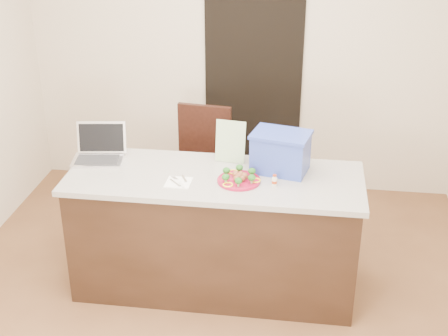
# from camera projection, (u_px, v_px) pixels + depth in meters

# --- Properties ---
(ground) EXTENTS (4.00, 4.00, 0.00)m
(ground) POSITION_uv_depth(u_px,v_px,m) (210.00, 305.00, 4.50)
(ground) COLOR brown
(ground) RESTS_ON ground
(room_shell) EXTENTS (4.00, 4.00, 4.00)m
(room_shell) POSITION_uv_depth(u_px,v_px,m) (207.00, 91.00, 3.80)
(room_shell) COLOR white
(room_shell) RESTS_ON ground
(doorway) EXTENTS (0.90, 0.02, 2.00)m
(doorway) POSITION_uv_depth(u_px,v_px,m) (253.00, 87.00, 5.82)
(doorway) COLOR black
(doorway) RESTS_ON ground
(island) EXTENTS (2.06, 0.76, 0.92)m
(island) POSITION_uv_depth(u_px,v_px,m) (215.00, 232.00, 4.52)
(island) COLOR black
(island) RESTS_ON ground
(plate) EXTENTS (0.30, 0.30, 0.02)m
(plate) POSITION_uv_depth(u_px,v_px,m) (239.00, 180.00, 4.24)
(plate) COLOR maroon
(plate) RESTS_ON island
(meatballs) EXTENTS (0.11, 0.12, 0.04)m
(meatballs) POSITION_uv_depth(u_px,v_px,m) (240.00, 177.00, 4.22)
(meatballs) COLOR brown
(meatballs) RESTS_ON plate
(broccoli) EXTENTS (0.23, 0.25, 0.04)m
(broccoli) POSITION_uv_depth(u_px,v_px,m) (239.00, 174.00, 4.22)
(broccoli) COLOR #154A13
(broccoli) RESTS_ON plate
(pepper_rings) EXTENTS (0.25, 0.27, 0.01)m
(pepper_rings) POSITION_uv_depth(u_px,v_px,m) (239.00, 179.00, 4.23)
(pepper_rings) COLOR yellow
(pepper_rings) RESTS_ON plate
(napkin) EXTENTS (0.17, 0.17, 0.01)m
(napkin) POSITION_uv_depth(u_px,v_px,m) (179.00, 182.00, 4.23)
(napkin) COLOR white
(napkin) RESTS_ON island
(fork) EXTENTS (0.10, 0.15, 0.00)m
(fork) POSITION_uv_depth(u_px,v_px,m) (176.00, 181.00, 4.23)
(fork) COLOR silver
(fork) RESTS_ON napkin
(knife) EXTENTS (0.06, 0.19, 0.01)m
(knife) POSITION_uv_depth(u_px,v_px,m) (182.00, 183.00, 4.20)
(knife) COLOR silver
(knife) RESTS_ON napkin
(yogurt_bottle) EXTENTS (0.04, 0.04, 0.08)m
(yogurt_bottle) POSITION_uv_depth(u_px,v_px,m) (274.00, 181.00, 4.18)
(yogurt_bottle) COLOR beige
(yogurt_bottle) RESTS_ON island
(laptop) EXTENTS (0.39, 0.33, 0.25)m
(laptop) POSITION_uv_depth(u_px,v_px,m) (100.00, 149.00, 4.56)
(laptop) COLOR silver
(laptop) RESTS_ON island
(leaflet) EXTENTS (0.22, 0.08, 0.31)m
(leaflet) POSITION_uv_depth(u_px,v_px,m) (230.00, 142.00, 4.47)
(leaflet) COLOR silver
(leaflet) RESTS_ON island
(blue_box) EXTENTS (0.45, 0.36, 0.29)m
(blue_box) POSITION_uv_depth(u_px,v_px,m) (281.00, 152.00, 4.34)
(blue_box) COLOR #2C409F
(blue_box) RESTS_ON island
(chair) EXTENTS (0.52, 0.52, 1.05)m
(chair) POSITION_uv_depth(u_px,v_px,m) (203.00, 160.00, 5.33)
(chair) COLOR black
(chair) RESTS_ON ground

